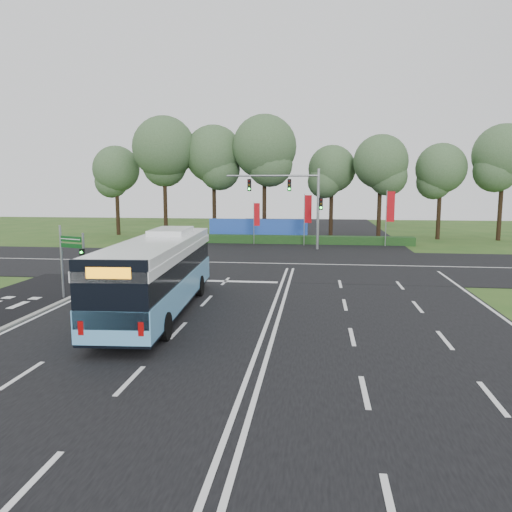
{
  "coord_description": "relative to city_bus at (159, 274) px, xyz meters",
  "views": [
    {
      "loc": [
        1.95,
        -23.09,
        5.59
      ],
      "look_at": [
        -1.14,
        2.0,
        1.99
      ],
      "focal_mm": 35.0,
      "sensor_mm": 36.0,
      "label": 1
    }
  ],
  "objects": [
    {
      "name": "banner_flag_mid",
      "position": [
        5.87,
        25.61,
        1.34
      ],
      "size": [
        0.7,
        0.17,
        4.79
      ],
      "rotation": [
        0.0,
        0.0,
        0.17
      ],
      "color": "gray",
      "rests_on": "ground"
    },
    {
      "name": "street_sign",
      "position": [
        -5.33,
        2.09,
        0.55
      ],
      "size": [
        1.35,
        0.55,
        3.65
      ],
      "rotation": [
        0.0,
        0.0,
        -0.35
      ],
      "color": "gray",
      "rests_on": "ground"
    },
    {
      "name": "banner_flag_left",
      "position": [
        1.09,
        25.98,
        0.86
      ],
      "size": [
        0.59,
        0.07,
        4.01
      ],
      "rotation": [
        0.0,
        0.0,
        -0.04
      ],
      "color": "gray",
      "rests_on": "ground"
    },
    {
      "name": "road_main",
      "position": [
        4.87,
        2.4,
        -1.75
      ],
      "size": [
        20.0,
        120.0,
        0.04
      ],
      "primitive_type": "cube",
      "color": "black",
      "rests_on": "ground"
    },
    {
      "name": "ground",
      "position": [
        4.87,
        2.4,
        -1.77
      ],
      "size": [
        120.0,
        120.0,
        0.0
      ],
      "primitive_type": "plane",
      "color": "#29501A",
      "rests_on": "ground"
    },
    {
      "name": "hedge",
      "position": [
        4.87,
        26.9,
        -1.37
      ],
      "size": [
        22.0,
        1.2,
        0.8
      ],
      "primitive_type": "cube",
      "color": "#133615",
      "rests_on": "ground"
    },
    {
      "name": "blue_hoarding",
      "position": [
        0.87,
        29.4,
        -0.67
      ],
      "size": [
        10.0,
        0.3,
        2.2
      ],
      "primitive_type": "cube",
      "color": "#214AB4",
      "rests_on": "ground"
    },
    {
      "name": "banner_flag_right",
      "position": [
        13.3,
        25.76,
        1.56
      ],
      "size": [
        0.76,
        0.14,
        5.15
      ],
      "rotation": [
        0.0,
        0.0,
        -0.12
      ],
      "color": "gray",
      "rests_on": "ground"
    },
    {
      "name": "pedestrian_signal",
      "position": [
        -5.34,
        3.9,
        -0.07
      ],
      "size": [
        0.28,
        0.4,
        3.11
      ],
      "rotation": [
        0.0,
        0.0,
        0.21
      ],
      "color": "gray",
      "rests_on": "ground"
    },
    {
      "name": "city_bus",
      "position": [
        0.0,
        0.0,
        0.0
      ],
      "size": [
        3.34,
        12.4,
        3.52
      ],
      "rotation": [
        0.0,
        0.0,
        0.06
      ],
      "color": "#63AFE7",
      "rests_on": "ground"
    },
    {
      "name": "traffic_light_gantry",
      "position": [
        5.08,
        22.9,
        2.89
      ],
      "size": [
        8.41,
        0.28,
        7.0
      ],
      "color": "gray",
      "rests_on": "ground"
    },
    {
      "name": "road_cross",
      "position": [
        4.87,
        14.4,
        -1.75
      ],
      "size": [
        120.0,
        14.0,
        0.05
      ],
      "primitive_type": "cube",
      "color": "black",
      "rests_on": "ground"
    },
    {
      "name": "kerb_strip",
      "position": [
        -5.23,
        -0.6,
        -1.71
      ],
      "size": [
        0.25,
        18.0,
        0.12
      ],
      "primitive_type": "cube",
      "color": "gray",
      "rests_on": "ground"
    },
    {
      "name": "eucalyptus_row",
      "position": [
        3.55,
        32.83,
        6.82
      ],
      "size": [
        46.42,
        9.08,
        12.92
      ],
      "color": "black",
      "rests_on": "ground"
    }
  ]
}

